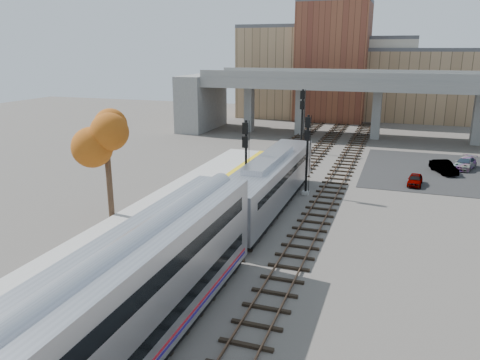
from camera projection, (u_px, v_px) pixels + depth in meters
The scene contains 16 objects.
ground at pixel (206, 261), 28.54m from camera, with size 160.00×160.00×0.00m, color #47423D.
platform at pixel (105, 242), 30.79m from camera, with size 4.50×60.00×0.35m, color #9E9E99.
yellow_strip at pixel (130, 244), 30.14m from camera, with size 0.70×60.00×0.01m, color yellow.
tracks at pixel (275, 201), 39.59m from camera, with size 10.70×95.00×0.25m.
overpass at pixel (363, 97), 66.30m from camera, with size 54.00×12.00×9.50m.
buildings_far at pixel (354, 74), 86.51m from camera, with size 43.00×21.00×20.60m.
parking_lot at pixel (432, 171), 49.55m from camera, with size 14.00×18.00×0.04m, color black.
locomotive at pixel (269, 182), 37.16m from camera, with size 3.02×19.05×4.10m.
coach at pixel (96, 334), 16.48m from camera, with size 3.03×25.00×5.00m.
signal_mast_near at pixel (246, 164), 37.77m from camera, with size 0.60×0.64×7.04m.
signal_mast_mid at pixel (307, 156), 40.52m from camera, with size 0.60×0.64×7.07m.
signal_mast_far at pixel (302, 121), 57.32m from camera, with size 0.60×0.64×7.77m.
tree at pixel (106, 137), 34.06m from camera, with size 3.60×3.60×8.48m.
car_a at pixel (415, 180), 44.07m from camera, with size 1.26×3.14×1.07m, color #99999E.
car_b at pixel (444, 167), 48.34m from camera, with size 1.37×3.92×1.29m, color #99999E.
car_c at pixel (465, 163), 50.04m from camera, with size 1.71×4.20×1.22m, color #99999E.
Camera 1 is at (10.55, -24.00, 12.49)m, focal length 35.00 mm.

